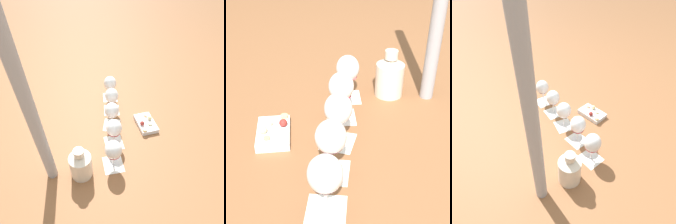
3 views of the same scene
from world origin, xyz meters
TOP-DOWN VIEW (x-y plane):
  - ground_plane at (0.00, 0.00)m, footprint 8.00×8.00m
  - tasting_card_0 at (-0.27, -0.11)m, footprint 0.15×0.15m
  - tasting_card_1 at (-0.13, -0.06)m, footprint 0.15×0.15m
  - tasting_card_2 at (-0.00, -0.00)m, footprint 0.13×0.13m
  - tasting_card_3 at (0.14, 0.05)m, footprint 0.14×0.14m
  - tasting_card_4 at (0.27, 0.11)m, footprint 0.14×0.14m
  - wine_glass_0 at (-0.27, -0.11)m, footprint 0.09×0.09m
  - wine_glass_1 at (-0.13, -0.06)m, footprint 0.09×0.09m
  - wine_glass_2 at (-0.00, -0.00)m, footprint 0.09×0.09m
  - wine_glass_3 at (0.14, 0.05)m, footprint 0.09×0.09m
  - wine_glass_4 at (0.27, 0.11)m, footprint 0.09×0.09m
  - ceramic_vase at (-0.38, 0.03)m, footprint 0.11×0.11m
  - snack_dish at (0.08, -0.20)m, footprint 0.20×0.19m
  - umbrella_pole at (-0.43, 0.17)m, footprint 0.05×0.05m

SIDE VIEW (x-z plane):
  - ground_plane at x=0.00m, z-range 0.00..0.00m
  - tasting_card_0 at x=-0.27m, z-range 0.00..0.00m
  - tasting_card_1 at x=-0.13m, z-range 0.00..0.00m
  - tasting_card_2 at x=0.00m, z-range 0.00..0.00m
  - tasting_card_3 at x=0.14m, z-range 0.00..0.00m
  - tasting_card_4 at x=0.27m, z-range 0.00..0.00m
  - snack_dish at x=0.08m, z-range -0.01..0.04m
  - ceramic_vase at x=-0.38m, z-range -0.01..0.18m
  - wine_glass_3 at x=0.14m, z-range 0.03..0.21m
  - wine_glass_4 at x=0.27m, z-range 0.03..0.21m
  - wine_glass_2 at x=0.00m, z-range 0.03..0.21m
  - wine_glass_1 at x=-0.13m, z-range 0.03..0.21m
  - wine_glass_0 at x=-0.27m, z-range 0.03..0.21m
  - umbrella_pole at x=-0.43m, z-range 0.00..0.92m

